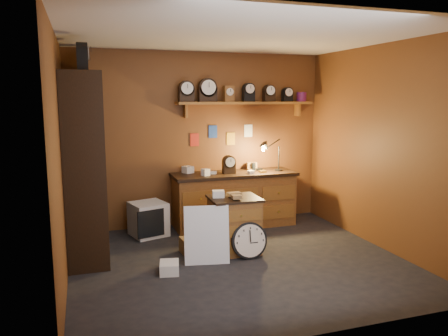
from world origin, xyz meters
TOP-DOWN VIEW (x-y plane):
  - floor at (0.00, 0.00)m, footprint 4.00×4.00m
  - room_shell at (0.04, 0.11)m, footprint 4.02×3.62m
  - shelving_unit at (-1.79, 0.98)m, footprint 0.47×1.60m
  - workbench at (0.46, 1.47)m, footprint 1.93×0.66m
  - low_cabinet at (0.06, 0.35)m, footprint 0.65×0.56m
  - big_round_clock at (0.16, 0.07)m, footprint 0.47×0.16m
  - white_panel at (-0.39, 0.09)m, footprint 0.56×0.25m
  - mini_fridge at (-0.90, 1.39)m, footprint 0.58×0.60m
  - floor_box_a at (-1.65, 0.54)m, footprint 0.26×0.23m
  - floor_box_b at (-0.89, -0.09)m, footprint 0.26×0.30m
  - floor_box_c at (-0.48, 0.51)m, footprint 0.28×0.24m

SIDE VIEW (x-z plane):
  - floor at x=0.00m, z-range 0.00..0.00m
  - white_panel at x=-0.39m, z-range -0.36..0.36m
  - floor_box_b at x=-0.89m, z-range 0.00..0.13m
  - floor_box_a at x=-1.65m, z-range 0.00..0.15m
  - floor_box_c at x=-0.48m, z-range 0.00..0.20m
  - big_round_clock at x=0.16m, z-range -0.01..0.46m
  - mini_fridge at x=-0.90m, z-range 0.00..0.49m
  - low_cabinet at x=0.06m, z-range -0.01..0.81m
  - workbench at x=0.46m, z-range -0.21..1.15m
  - shelving_unit at x=-1.79m, z-range -0.03..2.54m
  - room_shell at x=0.04m, z-range 0.37..3.08m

